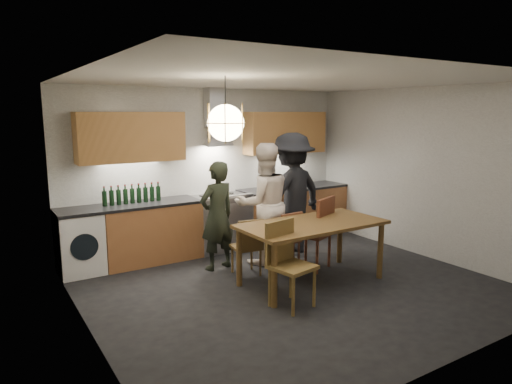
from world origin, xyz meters
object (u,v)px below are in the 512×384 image
person_mid (264,204)px  person_right (292,194)px  dining_table (312,230)px  chair_front (286,258)px  chair_back_left (248,243)px  wine_bottles (132,194)px  stock_pot (306,182)px  mixing_bowl (279,188)px  person_left (217,216)px

person_mid → person_right: size_ratio=0.93×
dining_table → chair_front: 0.82m
chair_back_left → chair_front: size_ratio=0.82×
dining_table → wine_bottles: 2.69m
person_mid → stock_pot: size_ratio=8.59×
wine_bottles → chair_back_left: bearing=-51.4°
person_mid → wine_bottles: bearing=-21.3°
chair_back_left → chair_front: (-0.11, -1.03, 0.10)m
mixing_bowl → chair_back_left: bearing=-137.9°
chair_back_left → person_mid: person_mid is taller
chair_front → dining_table: bearing=18.5°
chair_front → wine_bottles: bearing=101.1°
dining_table → stock_pot: 2.46m
person_left → person_mid: bearing=160.4°
chair_front → person_left: 1.55m
dining_table → person_mid: bearing=94.8°
chair_front → person_left: (-0.09, 1.53, 0.21)m
person_right → wine_bottles: (-2.26, 0.86, 0.09)m
mixing_bowl → wine_bottles: size_ratio=0.30×
chair_back_left → person_right: size_ratio=0.42×
dining_table → chair_back_left: 0.90m
person_mid → mixing_bowl: (0.89, 0.87, 0.04)m
chair_front → chair_back_left: bearing=72.3°
dining_table → mixing_bowl: 2.05m
dining_table → chair_front: size_ratio=1.94×
person_right → mixing_bowl: person_right is taller
person_mid → wine_bottles: (-1.62, 1.03, 0.15)m
stock_pot → person_mid: bearing=-148.0°
person_left → person_mid: size_ratio=0.87×
person_mid → wine_bottles: 1.93m
person_left → person_right: 1.35m
chair_back_left → mixing_bowl: bearing=-130.4°
mixing_bowl → chair_front: bearing=-123.3°
mixing_bowl → person_left: bearing=-154.8°
dining_table → person_right: person_right is taller
dining_table → person_mid: 1.03m
person_left → chair_back_left: bearing=102.7°
chair_front → person_mid: person_mid is taller
person_right → chair_front: bearing=41.5°
person_right → person_left: bearing=-8.0°
person_mid → stock_pot: person_mid is taller
chair_back_left → wine_bottles: size_ratio=0.93×
person_right → mixing_bowl: 0.74m
person_left → stock_pot: bearing=-169.3°
chair_front → stock_pot: 3.23m
stock_pot → wine_bottles: size_ratio=0.24×
chair_back_left → mixing_bowl: size_ratio=3.13×
dining_table → stock_pot: bearing=53.1°
person_left → mixing_bowl: size_ratio=6.02×
person_left → person_right: (1.34, 0.05, 0.18)m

